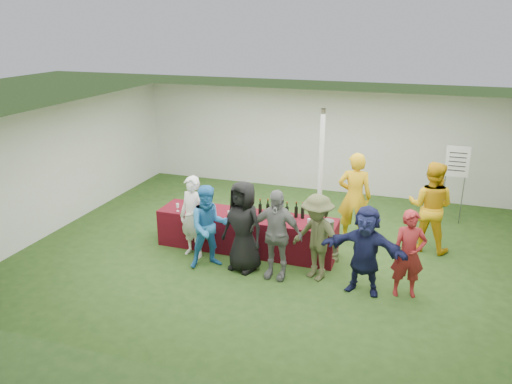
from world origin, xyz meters
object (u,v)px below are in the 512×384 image
(customer_1, at_px, (209,227))
(customer_3, at_px, (276,234))
(wine_list_sign, at_px, (457,167))
(customer_0, at_px, (193,217))
(serving_table, at_px, (247,232))
(customer_6, at_px, (409,254))
(customer_5, at_px, (365,250))
(staff_pourer, at_px, (354,197))
(dump_bucket, at_px, (328,225))
(staff_back, at_px, (430,207))
(customer_4, at_px, (317,237))
(customer_2, at_px, (243,226))

(customer_1, xyz_separation_m, customer_3, (1.28, -0.01, 0.04))
(wine_list_sign, distance_m, customer_0, 5.94)
(serving_table, height_order, customer_6, customer_6)
(customer_5, bearing_deg, staff_pourer, 109.19)
(staff_pourer, distance_m, customer_3, 2.33)
(customer_3, distance_m, customer_5, 1.56)
(dump_bucket, bearing_deg, customer_0, -171.70)
(customer_0, xyz_separation_m, customer_5, (3.32, -0.34, -0.04))
(serving_table, xyz_separation_m, customer_5, (2.43, -0.93, 0.40))
(staff_back, height_order, customer_4, staff_back)
(dump_bucket, height_order, customer_1, customer_1)
(customer_3, bearing_deg, staff_pourer, 65.97)
(customer_5, bearing_deg, customer_0, -179.59)
(serving_table, bearing_deg, staff_pourer, 30.61)
(customer_4, relative_size, customer_5, 1.02)
(serving_table, relative_size, customer_3, 2.17)
(customer_4, bearing_deg, customer_3, -137.33)
(customer_3, height_order, customer_6, customer_3)
(customer_2, height_order, customer_3, customer_2)
(staff_pourer, height_order, customer_6, staff_pourer)
(wine_list_sign, xyz_separation_m, staff_pourer, (-1.99, -1.66, -0.37))
(staff_pourer, relative_size, customer_5, 1.22)
(customer_1, height_order, customer_6, customer_1)
(serving_table, height_order, staff_pourer, staff_pourer)
(customer_4, bearing_deg, customer_6, 25.39)
(customer_0, height_order, customer_5, customer_0)
(staff_pourer, bearing_deg, customer_3, 56.12)
(serving_table, distance_m, customer_1, 1.07)
(serving_table, distance_m, customer_0, 1.15)
(staff_back, relative_size, customer_6, 1.21)
(customer_0, distance_m, customer_1, 0.57)
(dump_bucket, distance_m, customer_4, 0.52)
(customer_2, bearing_deg, customer_4, 20.86)
(dump_bucket, bearing_deg, wine_list_sign, 53.09)
(dump_bucket, xyz_separation_m, staff_back, (1.78, 1.39, 0.08))
(customer_3, height_order, customer_5, customer_3)
(wine_list_sign, xyz_separation_m, customer_6, (-0.82, -3.64, -0.56))
(staff_pourer, relative_size, customer_4, 1.20)
(dump_bucket, xyz_separation_m, customer_5, (0.77, -0.71, -0.06))
(dump_bucket, height_order, customer_6, customer_6)
(wine_list_sign, bearing_deg, customer_1, -139.58)
(serving_table, height_order, wine_list_sign, wine_list_sign)
(wine_list_sign, bearing_deg, dump_bucket, -126.91)
(customer_0, bearing_deg, staff_pourer, 47.90)
(serving_table, xyz_separation_m, staff_pourer, (1.95, 1.16, 0.58))
(customer_6, bearing_deg, dump_bucket, 144.22)
(customer_3, bearing_deg, customer_1, -176.75)
(customer_3, bearing_deg, staff_back, 42.60)
(wine_list_sign, distance_m, customer_2, 5.22)
(customer_1, height_order, customer_2, customer_2)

